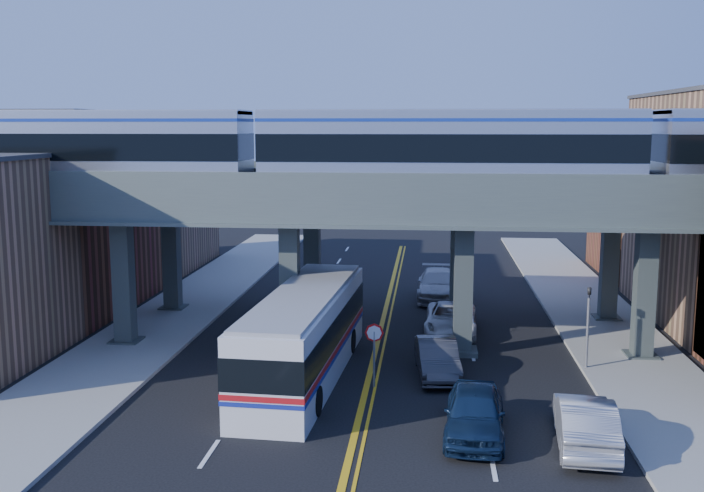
% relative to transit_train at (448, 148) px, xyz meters
% --- Properties ---
extents(ground, '(120.00, 120.00, 0.00)m').
position_rel_transit_train_xyz_m(ground, '(-3.17, -8.00, -9.44)').
color(ground, black).
rests_on(ground, ground).
extents(sidewalk_west, '(5.00, 70.00, 0.16)m').
position_rel_transit_train_xyz_m(sidewalk_west, '(-14.67, 2.00, -9.36)').
color(sidewalk_west, gray).
rests_on(sidewalk_west, ground).
extents(sidewalk_east, '(5.00, 70.00, 0.16)m').
position_rel_transit_train_xyz_m(sidewalk_east, '(8.33, 2.00, -9.36)').
color(sidewalk_east, gray).
rests_on(sidewalk_east, ground).
extents(building_west_b, '(8.00, 14.00, 11.00)m').
position_rel_transit_train_xyz_m(building_west_b, '(-21.67, 8.00, -3.94)').
color(building_west_b, brown).
rests_on(building_west_b, ground).
extents(building_west_c, '(8.00, 10.00, 8.00)m').
position_rel_transit_train_xyz_m(building_west_c, '(-21.67, 21.00, -5.44)').
color(building_west_c, '#A27253').
rests_on(building_west_c, ground).
extents(building_east_c, '(8.00, 10.00, 9.00)m').
position_rel_transit_train_xyz_m(building_east_c, '(15.33, 21.00, -4.94)').
color(building_east_c, brown).
rests_on(building_east_c, ground).
extents(elevated_viaduct_near, '(52.00, 3.60, 7.40)m').
position_rel_transit_train_xyz_m(elevated_viaduct_near, '(-3.17, 0.00, -2.97)').
color(elevated_viaduct_near, '#404A47').
rests_on(elevated_viaduct_near, ground).
extents(elevated_viaduct_far, '(52.00, 3.60, 7.40)m').
position_rel_transit_train_xyz_m(elevated_viaduct_far, '(-3.17, 7.00, -2.97)').
color(elevated_viaduct_far, '#404A47').
rests_on(elevated_viaduct_far, ground).
extents(transit_train, '(51.48, 3.23, 3.77)m').
position_rel_transit_train_xyz_m(transit_train, '(0.00, 0.00, 0.00)').
color(transit_train, black).
rests_on(transit_train, elevated_viaduct_near).
extents(stop_sign, '(0.76, 0.09, 2.63)m').
position_rel_transit_train_xyz_m(stop_sign, '(-2.87, -5.00, -7.68)').
color(stop_sign, slate).
rests_on(stop_sign, ground).
extents(traffic_signal, '(0.15, 0.18, 4.10)m').
position_rel_transit_train_xyz_m(traffic_signal, '(6.03, -2.00, -7.14)').
color(traffic_signal, slate).
rests_on(traffic_signal, ground).
extents(transit_bus, '(3.73, 13.61, 3.47)m').
position_rel_transit_train_xyz_m(transit_bus, '(-5.85, -4.01, -7.66)').
color(transit_bus, silver).
rests_on(transit_bus, ground).
extents(car_lane_a, '(2.32, 5.07, 1.68)m').
position_rel_transit_train_xyz_m(car_lane_a, '(0.87, -9.71, -8.60)').
color(car_lane_a, '#10203B').
rests_on(car_lane_a, ground).
extents(car_lane_b, '(2.05, 4.79, 1.54)m').
position_rel_transit_train_xyz_m(car_lane_b, '(-0.33, -3.35, -8.67)').
color(car_lane_b, '#2E2E31').
rests_on(car_lane_b, ground).
extents(car_lane_c, '(2.75, 5.56, 1.52)m').
position_rel_transit_train_xyz_m(car_lane_c, '(0.39, 3.43, -8.68)').
color(car_lane_c, silver).
rests_on(car_lane_c, ground).
extents(car_lane_d, '(2.51, 5.97, 1.72)m').
position_rel_transit_train_xyz_m(car_lane_d, '(-0.19, 11.57, -8.58)').
color(car_lane_d, '#B6B5BA').
rests_on(car_lane_d, ground).
extents(car_parked_curb, '(2.20, 5.21, 1.67)m').
position_rel_transit_train_xyz_m(car_parked_curb, '(4.42, -10.21, -8.60)').
color(car_parked_curb, '#9A9B9F').
rests_on(car_parked_curb, ground).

